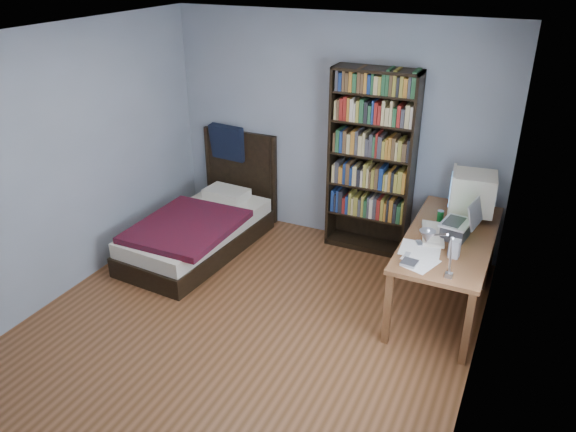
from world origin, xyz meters
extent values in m
plane|color=brown|center=(0.00, 0.00, 0.00)|extent=(4.20, 4.20, 0.00)
plane|color=white|center=(0.00, 0.00, 2.50)|extent=(4.20, 4.20, 0.00)
cube|color=gray|center=(0.00, 2.10, 1.25)|extent=(3.80, 0.04, 2.50)
cube|color=gray|center=(0.00, -2.10, 1.25)|extent=(3.80, 0.04, 2.50)
cube|color=gray|center=(-1.90, 0.00, 1.25)|extent=(0.04, 4.20, 2.50)
cube|color=gray|center=(1.90, 0.00, 1.25)|extent=(0.04, 4.20, 2.50)
cube|color=white|center=(1.89, -0.15, 1.45)|extent=(0.01, 1.14, 1.14)
cube|color=white|center=(1.88, -0.15, 1.45)|extent=(0.01, 1.00, 1.00)
cube|color=brown|center=(1.50, 1.15, 0.71)|extent=(0.75, 1.66, 0.04)
cube|color=brown|center=(1.18, 0.36, 0.34)|extent=(0.06, 0.06, 0.69)
cube|color=brown|center=(1.83, 0.36, 0.34)|extent=(0.06, 0.06, 0.69)
cube|color=brown|center=(1.18, 1.93, 0.34)|extent=(0.06, 0.06, 0.69)
cube|color=brown|center=(1.83, 1.93, 0.34)|extent=(0.06, 0.06, 0.69)
cube|color=brown|center=(1.50, 1.76, 0.34)|extent=(0.69, 0.40, 0.68)
cube|color=beige|center=(1.57, 1.59, 0.74)|extent=(0.28, 0.24, 0.03)
cylinder|color=beige|center=(1.57, 1.59, 0.79)|extent=(0.10, 0.10, 0.06)
cube|color=beige|center=(1.60, 1.59, 1.00)|extent=(0.43, 0.41, 0.37)
cube|color=#BBB29C|center=(1.41, 1.59, 1.00)|extent=(0.08, 0.39, 0.39)
cube|color=#438EF2|center=(1.40, 1.59, 1.00)|extent=(0.04, 0.29, 0.25)
cube|color=#2D2D30|center=(1.54, 1.13, 0.80)|extent=(0.24, 0.27, 0.14)
cube|color=silver|center=(1.54, 1.13, 0.88)|extent=(0.28, 0.34, 0.02)
cube|color=#2D2D30|center=(1.52, 1.13, 0.89)|extent=(0.18, 0.26, 0.00)
cube|color=silver|center=(1.69, 1.13, 1.00)|extent=(0.12, 0.31, 0.22)
cube|color=#0CBF26|center=(1.68, 1.13, 1.00)|extent=(0.09, 0.26, 0.17)
cube|color=#99999E|center=(1.62, 0.43, 0.75)|extent=(0.06, 0.05, 0.04)
cylinder|color=#99999E|center=(1.62, 0.37, 0.95)|extent=(0.02, 0.14, 0.37)
cylinder|color=#99999E|center=(1.55, 0.17, 1.22)|extent=(0.16, 0.31, 0.19)
cone|color=#99999E|center=(1.49, 0.02, 1.26)|extent=(0.12, 0.12, 0.10)
cube|color=#BBB29C|center=(1.36, 1.09, 0.75)|extent=(0.29, 0.50, 0.05)
cube|color=gray|center=(1.60, 0.77, 0.81)|extent=(0.09, 0.09, 0.16)
cylinder|color=#083E1A|center=(1.36, 1.41, 0.78)|extent=(0.06, 0.06, 0.11)
ellipsoid|color=silver|center=(1.50, 1.43, 0.75)|extent=(0.06, 0.11, 0.04)
cube|color=silver|center=(1.29, 0.87, 0.74)|extent=(0.09, 0.11, 0.02)
cube|color=gray|center=(1.24, 0.62, 0.74)|extent=(0.04, 0.09, 0.02)
cube|color=gray|center=(1.29, 0.49, 0.74)|extent=(0.14, 0.14, 0.03)
cube|color=black|center=(0.07, 1.94, 1.00)|extent=(0.03, 0.30, 2.00)
cube|color=black|center=(0.94, 1.94, 1.00)|extent=(0.03, 0.30, 2.00)
cube|color=black|center=(0.50, 1.94, 1.99)|extent=(0.90, 0.30, 0.03)
cube|color=black|center=(0.50, 1.94, 0.03)|extent=(0.90, 0.30, 0.06)
cube|color=black|center=(0.50, 2.08, 1.00)|extent=(0.90, 0.02, 2.00)
cube|color=olive|center=(0.50, 1.92, 1.03)|extent=(0.82, 0.22, 1.80)
cube|color=black|center=(-1.17, 1.05, 0.11)|extent=(1.03, 1.87, 0.22)
cube|color=beige|center=(-1.17, 1.05, 0.30)|extent=(0.99, 1.81, 0.16)
cube|color=maroon|center=(-1.14, 0.82, 0.41)|extent=(0.97, 1.18, 0.07)
cube|color=beige|center=(-1.17, 1.71, 0.43)|extent=(0.52, 0.35, 0.12)
cube|color=black|center=(-1.17, 2.06, 0.55)|extent=(0.97, 0.05, 1.10)
cylinder|color=black|center=(-1.63, 2.04, 0.55)|extent=(0.06, 0.06, 1.10)
cylinder|color=black|center=(-0.72, 2.04, 0.55)|extent=(0.06, 0.06, 1.10)
cube|color=black|center=(-1.32, 2.03, 0.95)|extent=(0.46, 0.20, 0.43)
camera|label=1|loc=(2.06, -3.52, 3.09)|focal=35.00mm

